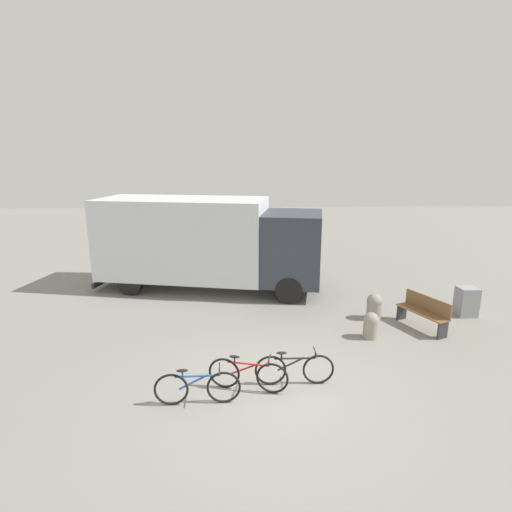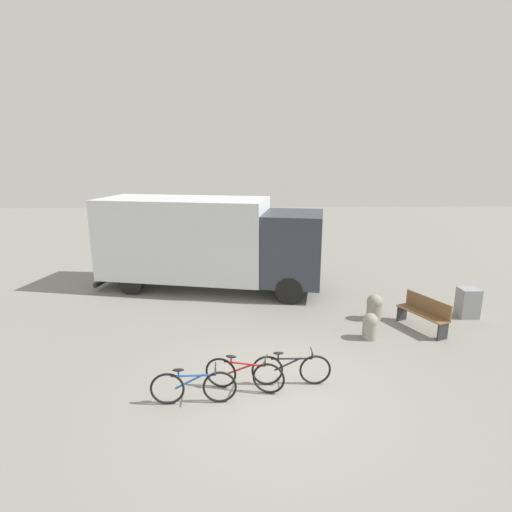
# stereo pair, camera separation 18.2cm
# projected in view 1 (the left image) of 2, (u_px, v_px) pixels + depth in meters

# --- Properties ---
(ground_plane) EXTENTS (60.00, 60.00, 0.00)m
(ground_plane) POSITION_uv_depth(u_px,v_px,m) (277.00, 389.00, 8.06)
(ground_plane) COLOR gray
(delivery_truck) EXTENTS (8.05, 3.90, 3.18)m
(delivery_truck) POSITION_uv_depth(u_px,v_px,m) (206.00, 240.00, 13.89)
(delivery_truck) COLOR silver
(delivery_truck) RESTS_ON ground
(park_bench) EXTENTS (0.96, 1.53, 0.90)m
(park_bench) POSITION_uv_depth(u_px,v_px,m) (424.00, 311.00, 10.83)
(park_bench) COLOR brown
(park_bench) RESTS_ON ground
(bicycle_near) EXTENTS (1.63, 0.44, 0.73)m
(bicycle_near) POSITION_uv_depth(u_px,v_px,m) (197.00, 387.00, 7.50)
(bicycle_near) COLOR black
(bicycle_near) RESTS_ON ground
(bicycle_middle) EXTENTS (1.60, 0.54, 0.73)m
(bicycle_middle) POSITION_uv_depth(u_px,v_px,m) (248.00, 374.00, 7.94)
(bicycle_middle) COLOR black
(bicycle_middle) RESTS_ON ground
(bicycle_far) EXTENTS (1.63, 0.44, 0.73)m
(bicycle_far) POSITION_uv_depth(u_px,v_px,m) (294.00, 369.00, 8.15)
(bicycle_far) COLOR black
(bicycle_far) RESTS_ON ground
(bollard_near_bench) EXTENTS (0.39, 0.39, 0.69)m
(bollard_near_bench) POSITION_uv_depth(u_px,v_px,m) (371.00, 325.00, 10.27)
(bollard_near_bench) COLOR gray
(bollard_near_bench) RESTS_ON ground
(bollard_far_bench) EXTENTS (0.44, 0.44, 0.75)m
(bollard_far_bench) POSITION_uv_depth(u_px,v_px,m) (374.00, 306.00, 11.49)
(bollard_far_bench) COLOR gray
(bollard_far_bench) RESTS_ON ground
(utility_box) EXTENTS (0.54, 0.49, 0.86)m
(utility_box) POSITION_uv_depth(u_px,v_px,m) (467.00, 302.00, 11.71)
(utility_box) COLOR gray
(utility_box) RESTS_ON ground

